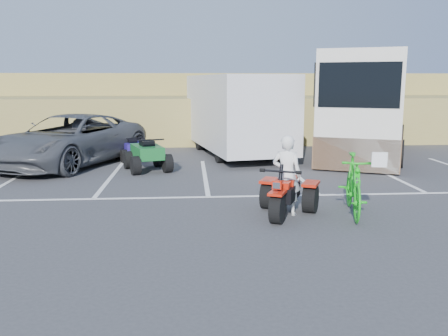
{
  "coord_description": "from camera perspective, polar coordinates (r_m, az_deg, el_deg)",
  "views": [
    {
      "loc": [
        -0.42,
        -8.59,
        2.74
      ],
      "look_at": [
        0.26,
        0.79,
        1.0
      ],
      "focal_mm": 38.0,
      "sensor_mm": 36.0,
      "label": 1
    }
  ],
  "objects": [
    {
      "name": "quad_atv_blue",
      "position": [
        16.9,
        -10.96,
        0.96
      ],
      "size": [
        1.36,
        1.55,
        0.84
      ],
      "primitive_type": null,
      "rotation": [
        0.0,
        0.0,
        0.37
      ],
      "color": "navy",
      "rests_on": "ground"
    },
    {
      "name": "quad_atv_green",
      "position": [
        14.83,
        -9.16,
        -0.3
      ],
      "size": [
        1.66,
        1.91,
        1.05
      ],
      "primitive_type": null,
      "rotation": [
        0.0,
        0.0,
        0.33
      ],
      "color": "#166228",
      "rests_on": "ground"
    },
    {
      "name": "rider",
      "position": [
        9.81,
        7.54,
        -0.85
      ],
      "size": [
        0.71,
        0.61,
        1.66
      ],
      "primitive_type": "imported",
      "rotation": [
        0.0,
        0.0,
        2.71
      ],
      "color": "white",
      "rests_on": "ground"
    },
    {
      "name": "grey_pickup",
      "position": [
        16.35,
        -18.05,
        3.23
      ],
      "size": [
        4.9,
        6.52,
        1.65
      ],
      "primitive_type": "imported",
      "rotation": [
        0.0,
        0.0,
        -0.42
      ],
      "color": "#44474C",
      "rests_on": "ground"
    },
    {
      "name": "red_trike_atv",
      "position": [
        9.86,
        7.23,
        -5.73
      ],
      "size": [
        1.77,
        1.96,
        1.04
      ],
      "primitive_type": null,
      "rotation": [
        0.0,
        0.0,
        -0.43
      ],
      "color": "red",
      "rests_on": "ground"
    },
    {
      "name": "green_dirt_bike",
      "position": [
        10.09,
        15.31,
        -1.98
      ],
      "size": [
        1.02,
        2.17,
        1.25
      ],
      "primitive_type": "imported",
      "rotation": [
        0.0,
        0.0,
        -0.21
      ],
      "color": "#14BF19",
      "rests_on": "ground"
    },
    {
      "name": "cargo_trailer",
      "position": [
        17.65,
        1.54,
        6.74
      ],
      "size": [
        3.69,
        6.66,
        2.94
      ],
      "rotation": [
        0.0,
        0.0,
        0.19
      ],
      "color": "silver",
      "rests_on": "ground"
    },
    {
      "name": "parking_stripes",
      "position": [
        13.01,
        1.62,
        -1.66
      ],
      "size": [
        28.0,
        5.16,
        0.01
      ],
      "color": "white",
      "rests_on": "ground"
    },
    {
      "name": "ground",
      "position": [
        9.03,
        -1.3,
        -7.19
      ],
      "size": [
        100.0,
        100.0,
        0.0
      ],
      "primitive_type": "plane",
      "color": "#39393C",
      "rests_on": "ground"
    },
    {
      "name": "rv_motorhome",
      "position": [
        19.49,
        16.98,
        6.59
      ],
      "size": [
        6.49,
        10.21,
        3.62
      ],
      "rotation": [
        0.0,
        0.0,
        -0.43
      ],
      "color": "silver",
      "rests_on": "ground"
    },
    {
      "name": "grass_embankment",
      "position": [
        24.11,
        -3.15,
        7.34
      ],
      "size": [
        40.0,
        8.5,
        3.1
      ],
      "color": "olive",
      "rests_on": "ground"
    }
  ]
}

